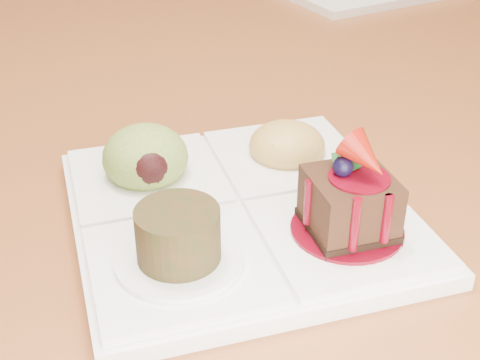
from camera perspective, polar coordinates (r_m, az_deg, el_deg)
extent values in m
plane|color=#4E2916|center=(1.52, -1.85, -11.77)|extent=(6.00, 6.00, 0.00)
cylinder|color=brown|center=(2.16, 3.47, 12.69)|extent=(0.06, 0.06, 0.71)
cylinder|color=black|center=(1.45, -17.53, -4.19)|extent=(0.04, 0.04, 0.45)
cylinder|color=black|center=(1.82, 15.77, 3.96)|extent=(0.04, 0.04, 0.47)
cube|color=white|center=(0.49, 0.00, -2.93)|extent=(0.24, 0.24, 0.01)
cube|color=white|center=(0.46, 9.07, -4.60)|extent=(0.11, 0.11, 0.01)
cube|color=white|center=(0.43, -5.15, -7.29)|extent=(0.11, 0.11, 0.01)
cube|color=white|center=(0.52, -7.93, 0.26)|extent=(0.11, 0.11, 0.01)
cube|color=white|center=(0.55, 3.99, 2.07)|extent=(0.11, 0.11, 0.01)
cylinder|color=#5A0310|center=(0.45, 9.11, -4.17)|extent=(0.08, 0.08, 0.00)
cube|color=black|center=(0.45, 9.13, -3.92)|extent=(0.05, 0.05, 0.01)
cube|color=black|center=(0.44, 9.35, -1.70)|extent=(0.05, 0.05, 0.03)
cylinder|color=#5A0310|center=(0.43, 9.55, 0.31)|extent=(0.04, 0.04, 0.00)
sphere|color=black|center=(0.43, 8.76, 1.13)|extent=(0.01, 0.01, 0.01)
cone|color=maroon|center=(0.42, 10.71, 1.88)|extent=(0.04, 0.04, 0.03)
cube|color=#104314|center=(0.44, 9.32, 1.58)|extent=(0.01, 0.02, 0.01)
cube|color=#104314|center=(0.44, 8.47, 1.58)|extent=(0.01, 0.02, 0.01)
cylinder|color=#5A0310|center=(0.42, 9.78, -3.78)|extent=(0.01, 0.01, 0.04)
cylinder|color=#5A0310|center=(0.43, 12.41, -3.26)|extent=(0.01, 0.01, 0.03)
cylinder|color=#5A0310|center=(0.44, 5.87, -1.90)|extent=(0.01, 0.01, 0.03)
cylinder|color=white|center=(0.42, -5.19, -6.75)|extent=(0.08, 0.08, 0.00)
cylinder|color=#422213|center=(0.41, -5.31, -4.63)|extent=(0.05, 0.05, 0.03)
cylinder|color=#4B3110|center=(0.41, -5.39, -3.34)|extent=(0.04, 0.04, 0.00)
ellipsoid|color=olive|center=(0.51, -8.07, 1.94)|extent=(0.07, 0.07, 0.05)
ellipsoid|color=black|center=(0.49, -7.65, 0.96)|extent=(0.03, 0.02, 0.03)
ellipsoid|color=#BF8A45|center=(0.54, 4.03, 2.95)|extent=(0.06, 0.06, 0.04)
cube|color=#E05010|center=(0.55, 5.33, 3.69)|extent=(0.02, 0.02, 0.01)
cube|color=#3E7319|center=(0.55, 3.49, 4.00)|extent=(0.02, 0.02, 0.01)
cube|color=#E05010|center=(0.54, 2.63, 3.39)|extent=(0.02, 0.02, 0.01)
cube|color=#3E7319|center=(0.52, 3.52, 2.67)|extent=(0.02, 0.02, 0.01)
cube|color=#E05010|center=(0.53, 5.46, 3.00)|extent=(0.02, 0.02, 0.01)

